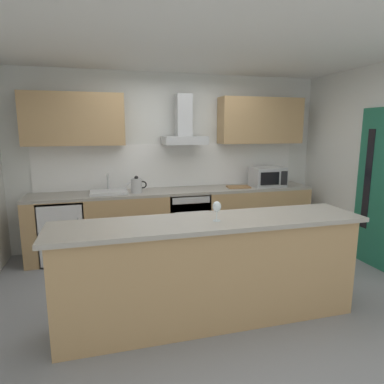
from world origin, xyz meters
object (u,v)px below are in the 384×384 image
wine_glass (217,207)px  kettle (137,185)px  refrigerator (63,230)px  oven (186,219)px  sink (109,191)px  microwave (268,177)px  chopping_board (238,187)px  range_hood (184,129)px

wine_glass → kettle: bearing=104.3°
refrigerator → kettle: size_ratio=2.94×
refrigerator → oven: bearing=0.1°
sink → microwave: bearing=-0.9°
oven → microwave: 1.43m
oven → chopping_board: bearing=-1.7°
kettle → chopping_board: 1.55m
wine_glass → microwave: bearing=52.0°
refrigerator → wine_glass: 2.59m
oven → refrigerator: bearing=-179.9°
oven → kettle: kettle is taller
range_hood → wine_glass: (-0.23, -2.12, -0.68)m
refrigerator → kettle: 1.16m
kettle → range_hood: bearing=12.6°
microwave → wine_glass: bearing=-128.0°
kettle → sink: bearing=173.3°
kettle → chopping_board: size_ratio=0.85×
wine_glass → refrigerator: bearing=127.1°
wine_glass → chopping_board: (1.05, 1.97, -0.19)m
refrigerator → sink: (0.62, 0.01, 0.50)m
refrigerator → microwave: size_ratio=1.70×
refrigerator → range_hood: 2.21m
range_hood → sink: bearing=-173.9°
sink → range_hood: 1.41m
chopping_board → wine_glass: bearing=-118.0°
oven → kettle: size_ratio=2.77×
oven → microwave: (1.30, -0.03, 0.59)m
oven → refrigerator: size_ratio=0.94×
microwave → chopping_board: microwave is taller
microwave → kettle: microwave is taller
kettle → chopping_board: bearing=0.4°
chopping_board → sink: bearing=179.0°
refrigerator → wine_glass: size_ratio=4.78×
kettle → wine_glass: 2.03m
sink → oven: bearing=-0.6°
oven → refrigerator: (-1.74, -0.00, -0.03)m
chopping_board → range_hood: bearing=169.4°
range_hood → wine_glass: 2.24m
refrigerator → wine_glass: bearing=-52.9°
microwave → range_hood: 1.51m
refrigerator → sink: 0.80m
sink → wine_glass: (0.88, -2.01, 0.17)m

